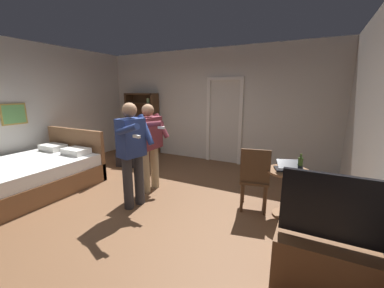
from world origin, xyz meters
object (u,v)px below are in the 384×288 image
bottle_on_table (300,165)px  suitcase_dark (136,156)px  person_striped_shirt (150,141)px  suitcase_small (131,159)px  bed (34,174)px  tv_flatscreen (337,264)px  side_table (287,186)px  laptop (288,167)px  wooden_chair (255,177)px  bookshelf (143,121)px  person_blue_shirt (132,149)px

bottle_on_table → suitcase_dark: 4.09m
person_striped_shirt → suitcase_small: size_ratio=2.51×
person_striped_shirt → bed: bearing=-153.5°
tv_flatscreen → suitcase_small: (-4.20, 2.14, -0.17)m
side_table → laptop: laptop is taller
side_table → person_striped_shirt: 2.37m
tv_flatscreen → wooden_chair: tv_flatscreen is taller
bookshelf → bottle_on_table: 4.82m
side_table → laptop: bearing=-111.0°
wooden_chair → suitcase_small: wooden_chair is taller
laptop → bottle_on_table: (0.16, -0.04, 0.07)m
person_striped_shirt → suitcase_dark: size_ratio=2.59×
bed → suitcase_dark: bearing=76.2°
bed → bookshelf: bookshelf is taller
side_table → suitcase_dark: 3.89m
bottle_on_table → wooden_chair: size_ratio=0.28×
wooden_chair → suitcase_dark: (-3.26, 1.16, -0.39)m
suitcase_dark → tv_flatscreen: bearing=-27.6°
tv_flatscreen → laptop: bearing=113.4°
bookshelf → side_table: bookshelf is taller
bookshelf → wooden_chair: size_ratio=1.75×
tv_flatscreen → side_table: tv_flatscreen is taller
laptop → person_striped_shirt: size_ratio=0.26×
tv_flatscreen → suitcase_small: 4.72m
laptop → person_blue_shirt: 2.29m
person_blue_shirt → bottle_on_table: bearing=16.7°
laptop → bookshelf: bearing=153.8°
bookshelf → person_striped_shirt: size_ratio=1.10×
bed → suitcase_dark: (0.54, 2.21, -0.15)m
bed → person_blue_shirt: bearing=9.1°
wooden_chair → bed: bearing=-164.6°
laptop → person_blue_shirt: person_blue_shirt is taller
tv_flatscreen → suitcase_small: tv_flatscreen is taller
bookshelf → side_table: (4.20, -2.01, -0.48)m
side_table → wooden_chair: (-0.46, -0.07, 0.08)m
laptop → person_striped_shirt: 2.32m
laptop → person_blue_shirt: size_ratio=0.25×
laptop → bottle_on_table: size_ratio=1.48×
wooden_chair → person_blue_shirt: person_blue_shirt is taller
bed → person_striped_shirt: (1.94, 0.97, 0.62)m
wooden_chair → laptop: bearing=3.2°
tv_flatscreen → side_table: bearing=112.2°
tv_flatscreen → suitcase_dark: (-4.26, 2.43, -0.18)m
bed → suitcase_small: bed is taller
laptop → wooden_chair: 0.49m
wooden_chair → suitcase_dark: 3.48m
bookshelf → laptop: bearing=-26.2°
bed → person_striped_shirt: bearing=26.5°
suitcase_small → laptop: bearing=-29.1°
bookshelf → wooden_chair: bookshelf is taller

